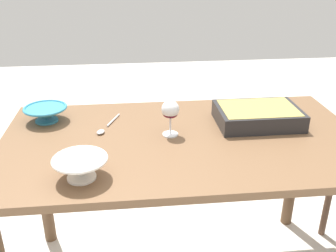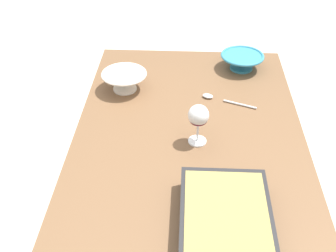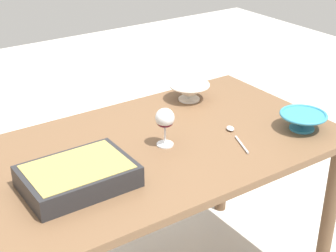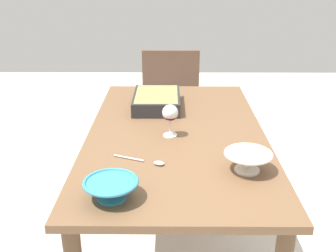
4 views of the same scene
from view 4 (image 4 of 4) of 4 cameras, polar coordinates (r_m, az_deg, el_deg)
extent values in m
cube|color=brown|center=(1.97, 1.15, -1.21)|extent=(1.50, 0.84, 0.03)
cylinder|color=brown|center=(2.78, -6.50, -2.84)|extent=(0.06, 0.06, 0.75)
cylinder|color=brown|center=(2.79, 8.33, -2.88)|extent=(0.06, 0.06, 0.75)
cube|color=#595959|center=(3.05, 0.36, 0.92)|extent=(0.39, 0.45, 0.02)
cube|color=brown|center=(3.14, 0.38, 6.28)|extent=(0.02, 0.43, 0.47)
cylinder|color=brown|center=(2.98, -3.67, -4.31)|extent=(0.04, 0.04, 0.43)
cylinder|color=brown|center=(2.98, 4.37, -4.33)|extent=(0.04, 0.04, 0.43)
cylinder|color=brown|center=(3.30, -3.26, -1.54)|extent=(0.04, 0.04, 0.43)
cylinder|color=brown|center=(3.30, 3.98, -1.56)|extent=(0.04, 0.04, 0.43)
cylinder|color=white|center=(1.92, 0.30, -1.29)|extent=(0.07, 0.07, 0.01)
cylinder|color=white|center=(1.90, 0.30, -0.20)|extent=(0.01, 0.01, 0.07)
ellipsoid|color=white|center=(1.88, 0.30, 1.88)|extent=(0.07, 0.07, 0.07)
ellipsoid|color=#4C0A19|center=(1.88, 0.30, 1.42)|extent=(0.06, 0.06, 0.04)
cube|color=#262628|center=(2.28, -1.58, 3.55)|extent=(0.36, 0.25, 0.07)
cube|color=#9E8C47|center=(2.27, -1.58, 4.24)|extent=(0.33, 0.23, 0.02)
cylinder|color=white|center=(1.64, 10.93, -6.01)|extent=(0.10, 0.10, 0.01)
cone|color=white|center=(1.63, 11.02, -4.86)|extent=(0.18, 0.18, 0.07)
torus|color=white|center=(1.61, 11.11, -3.81)|extent=(0.19, 0.19, 0.01)
cylinder|color=teal|center=(1.45, -7.83, -9.81)|extent=(0.10, 0.10, 0.01)
cone|color=teal|center=(1.44, -7.90, -8.72)|extent=(0.18, 0.18, 0.06)
torus|color=teal|center=(1.42, -7.96, -7.73)|extent=(0.19, 0.19, 0.01)
cylinder|color=silver|center=(1.71, -5.49, -4.45)|extent=(0.06, 0.13, 0.01)
ellipsoid|color=silver|center=(1.65, -1.27, -5.18)|extent=(0.04, 0.05, 0.01)
camera|label=1|loc=(2.15, 44.43, 14.65)|focal=41.26mm
camera|label=2|loc=(2.99, 1.35, 26.41)|focal=47.10mm
camera|label=3|loc=(3.09, -30.04, 22.81)|focal=54.86mm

